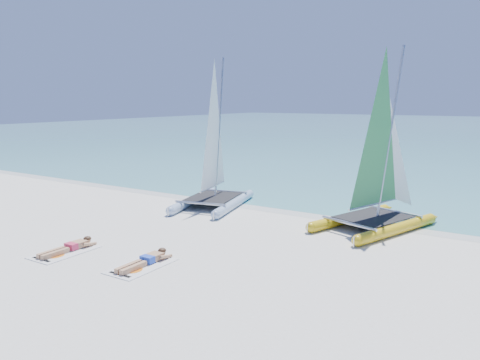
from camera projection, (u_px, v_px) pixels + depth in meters
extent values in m
plane|color=silver|center=(202.00, 246.00, 13.84)|extent=(140.00, 140.00, 0.00)
cube|color=#74C2BD|center=(469.00, 130.00, 66.34)|extent=(140.00, 115.00, 0.01)
cube|color=silver|center=(285.00, 210.00, 18.43)|extent=(140.00, 1.40, 0.01)
cylinder|color=#A3BBD6|center=(193.00, 200.00, 19.36)|extent=(1.29, 4.05, 0.36)
cone|color=#A3BBD6|center=(213.00, 190.00, 21.45)|extent=(0.45, 0.59, 0.34)
cylinder|color=#A3BBD6|center=(234.00, 203.00, 18.78)|extent=(1.29, 4.05, 0.36)
cone|color=#A3BBD6|center=(251.00, 193.00, 20.87)|extent=(0.45, 0.59, 0.34)
cube|color=black|center=(213.00, 197.00, 19.03)|extent=(2.22, 2.59, 0.03)
cylinder|color=#BABDC2|center=(219.00, 127.00, 19.23)|extent=(0.33, 1.06, 5.62)
cylinder|color=#FFAF1A|center=(351.00, 218.00, 16.50)|extent=(1.68, 4.04, 0.37)
cone|color=#FFAF1A|center=(388.00, 208.00, 17.91)|extent=(0.50, 0.61, 0.35)
cylinder|color=#FFAF1A|center=(397.00, 229.00, 15.08)|extent=(1.68, 4.04, 0.37)
cone|color=#FFAF1A|center=(434.00, 218.00, 16.49)|extent=(0.50, 0.61, 0.35)
cube|color=black|center=(373.00, 217.00, 15.75)|extent=(2.42, 2.73, 0.03)
cylinder|color=#BABDC2|center=(391.00, 131.00, 15.73)|extent=(0.43, 1.06, 5.71)
cube|color=silver|center=(65.00, 252.00, 13.30)|extent=(1.00, 1.85, 0.02)
cube|color=tan|center=(77.00, 245.00, 13.64)|extent=(0.36, 0.55, 0.17)
cube|color=#D53256|center=(71.00, 246.00, 13.47)|extent=(0.37, 0.22, 0.17)
cube|color=tan|center=(53.00, 253.00, 12.98)|extent=(0.31, 0.85, 0.13)
sphere|color=tan|center=(87.00, 240.00, 13.94)|extent=(0.21, 0.21, 0.21)
ellipsoid|color=#392414|center=(87.00, 239.00, 13.94)|extent=(0.22, 0.24, 0.15)
cube|color=silver|center=(141.00, 266.00, 12.20)|extent=(1.00, 1.85, 0.02)
cube|color=tan|center=(153.00, 257.00, 12.54)|extent=(0.36, 0.55, 0.17)
cube|color=blue|center=(147.00, 259.00, 12.37)|extent=(0.37, 0.22, 0.17)
cube|color=tan|center=(131.00, 267.00, 11.88)|extent=(0.31, 0.85, 0.13)
sphere|color=tan|center=(162.00, 252.00, 12.84)|extent=(0.21, 0.21, 0.21)
ellipsoid|color=#392414|center=(162.00, 251.00, 12.84)|extent=(0.22, 0.24, 0.15)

